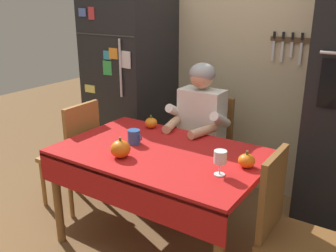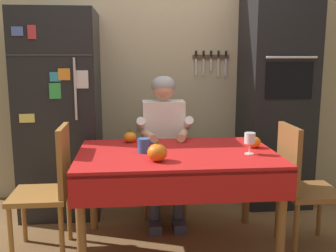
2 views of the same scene
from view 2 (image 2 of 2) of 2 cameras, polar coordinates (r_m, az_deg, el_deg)
The scene contains 13 objects.
back_wall_assembly at distance 3.96m, azimuth -0.08°, elevation 8.59°, with size 3.70×0.13×2.60m.
refrigerator at distance 3.64m, azimuth -15.36°, elevation 1.75°, with size 0.68×0.71×1.80m.
wall_oven at distance 3.86m, azimuth 15.41°, elevation 4.46°, with size 0.60×0.64×2.10m.
dining_table at distance 2.79m, azimuth 1.34°, elevation -5.56°, with size 1.40×0.90×0.74m.
chair_behind_person at distance 3.59m, azimuth -0.82°, elevation -4.35°, with size 0.40×0.40×0.93m.
seated_person at distance 3.35m, azimuth -0.57°, elevation -1.43°, with size 0.47×0.55×1.25m.
chair_right_side at distance 3.03m, azimuth 18.76°, elevation -7.70°, with size 0.40×0.40×0.93m.
chair_left_side at distance 2.94m, azimuth -16.72°, elevation -8.12°, with size 0.40×0.40×0.93m.
coffee_mug at distance 2.77m, azimuth -3.50°, elevation -2.85°, with size 0.12×0.09×0.10m.
wine_glass at distance 2.76m, azimuth 11.83°, elevation -1.88°, with size 0.08×0.08×0.15m.
pumpkin_large at distance 2.97m, azimuth 12.39°, elevation -2.29°, with size 0.10×0.10×0.11m.
pumpkin_medium at distance 2.54m, azimuth -1.58°, elevation -3.89°, with size 0.13×0.13×0.14m.
pumpkin_small at distance 3.10m, azimuth -5.55°, elevation -1.61°, with size 0.10×0.10×0.10m.
Camera 2 is at (-0.32, -2.59, 1.42)m, focal length 41.83 mm.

